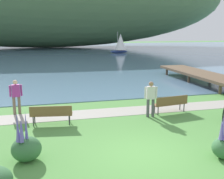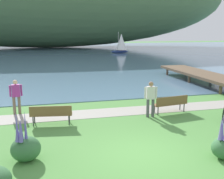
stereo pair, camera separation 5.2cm
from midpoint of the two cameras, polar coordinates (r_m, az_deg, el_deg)
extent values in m
plane|color=#518E42|center=(9.34, 6.51, -13.31)|extent=(200.00, 200.00, 0.00)
cube|color=#5B7F9E|center=(55.32, -10.85, 7.71)|extent=(180.00, 80.00, 0.04)
cube|color=#A39E93|center=(13.73, -0.61, -4.82)|extent=(60.00, 1.50, 0.01)
cube|color=brown|center=(13.93, 12.08, -2.95)|extent=(1.85, 0.74, 0.05)
cube|color=brown|center=(13.70, 12.62, -2.25)|extent=(1.79, 0.30, 0.40)
cylinder|color=#2D2D33|center=(13.72, 8.99, -4.04)|extent=(0.05, 0.05, 0.45)
cylinder|color=#2D2D33|center=(14.55, 14.17, -3.33)|extent=(0.05, 0.05, 0.45)
cylinder|color=#2D2D33|center=(13.44, 9.73, -4.40)|extent=(0.05, 0.05, 0.45)
cylinder|color=#2D2D33|center=(14.29, 14.97, -3.65)|extent=(0.05, 0.05, 0.45)
cube|color=brown|center=(12.21, -12.47, -5.10)|extent=(1.85, 0.73, 0.05)
cube|color=brown|center=(11.95, -12.63, -4.36)|extent=(1.79, 0.30, 0.40)
cylinder|color=#2D2D33|center=(12.55, -15.82, -5.88)|extent=(0.05, 0.05, 0.45)
cylinder|color=#2D2D33|center=(12.37, -8.80, -5.82)|extent=(0.05, 0.05, 0.45)
cylinder|color=#2D2D33|center=(12.24, -16.09, -6.36)|extent=(0.05, 0.05, 0.45)
cylinder|color=#2D2D33|center=(12.05, -8.88, -6.31)|extent=(0.05, 0.05, 0.45)
torus|color=black|center=(13.25, 22.57, -4.81)|extent=(0.55, 0.55, 0.72)
cylinder|color=#72604C|center=(14.16, -19.71, -3.19)|extent=(0.14, 0.14, 0.88)
cylinder|color=#72604C|center=(14.18, -18.74, -3.10)|extent=(0.14, 0.14, 0.88)
cube|color=#9E338C|center=(14.01, -19.43, -0.22)|extent=(0.42, 0.29, 0.60)
sphere|color=beige|center=(13.93, -19.55, 1.46)|extent=(0.22, 0.22, 0.22)
cylinder|color=#9E338C|center=(13.98, -20.49, -0.32)|extent=(0.09, 0.09, 0.56)
cylinder|color=#9E338C|center=(14.03, -18.38, -0.13)|extent=(0.09, 0.09, 0.56)
cylinder|color=#4C4C51|center=(13.05, 7.63, -3.85)|extent=(0.14, 0.14, 0.88)
cylinder|color=#4C4C51|center=(13.09, 8.67, -3.83)|extent=(0.14, 0.14, 0.88)
cube|color=silver|center=(12.89, 8.25, -0.67)|extent=(0.42, 0.29, 0.60)
sphere|color=#9E7051|center=(12.80, 8.31, 1.16)|extent=(0.22, 0.22, 0.22)
cylinder|color=silver|center=(12.84, 7.11, -0.68)|extent=(0.09, 0.09, 0.56)
cylinder|color=silver|center=(12.94, 9.38, -0.66)|extent=(0.09, 0.09, 0.56)
cylinder|color=#386B3D|center=(9.32, 21.81, -10.09)|extent=(0.02, 0.02, 0.12)
cone|color=#8470D1|center=(9.18, 22.01, -7.68)|extent=(0.13, 0.13, 0.71)
cylinder|color=#386B3D|center=(9.35, 22.07, -10.03)|extent=(0.02, 0.02, 0.12)
cone|color=#8470D1|center=(9.19, 22.30, -7.30)|extent=(0.12, 0.12, 0.82)
ellipsoid|color=#386B3D|center=(9.12, -17.46, -11.76)|extent=(0.93, 0.93, 0.78)
cylinder|color=#386B3D|center=(8.92, -17.35, -10.26)|extent=(0.02, 0.02, 0.12)
cone|color=#6B5BB7|center=(8.74, -17.56, -7.14)|extent=(0.10, 0.10, 0.91)
cylinder|color=#386B3D|center=(8.91, -18.19, -10.34)|extent=(0.02, 0.02, 0.12)
cone|color=#6B5BB7|center=(8.78, -18.36, -7.98)|extent=(0.11, 0.11, 0.66)
cylinder|color=#386B3D|center=(8.83, -18.99, -10.60)|extent=(0.02, 0.02, 0.12)
cone|color=#6B5BB7|center=(8.73, -19.12, -8.78)|extent=(0.14, 0.14, 0.48)
cylinder|color=#386B3D|center=(8.75, -18.33, -10.79)|extent=(0.02, 0.02, 0.12)
cone|color=#6B5BB7|center=(8.60, -18.52, -8.21)|extent=(0.13, 0.13, 0.72)
cylinder|color=#386B3D|center=(8.79, -18.94, -10.70)|extent=(0.02, 0.02, 0.12)
cone|color=#6B5BB7|center=(8.61, -19.19, -7.41)|extent=(0.12, 0.12, 0.95)
cylinder|color=#386B3D|center=(9.21, -18.96, -9.65)|extent=(0.02, 0.02, 0.12)
cone|color=#6B5BB7|center=(9.11, -19.09, -7.92)|extent=(0.12, 0.12, 0.47)
ellipsoid|color=navy|center=(51.49, 1.64, 7.96)|extent=(3.39, 1.08, 0.59)
cylinder|color=#B2B2B2|center=(51.31, 1.37, 10.15)|extent=(0.08, 0.08, 3.35)
cone|color=white|center=(51.49, 1.99, 9.97)|extent=(2.07, 2.07, 3.02)
cube|color=brown|center=(22.80, 18.10, 3.15)|extent=(2.40, 10.00, 0.20)
cylinder|color=brown|center=(19.07, 21.87, 0.01)|extent=(0.20, 0.20, 0.60)
cylinder|color=brown|center=(22.37, 15.95, 2.08)|extent=(0.20, 0.20, 0.60)
cylinder|color=brown|center=(23.38, 20.04, 2.23)|extent=(0.20, 0.20, 0.60)
cylinder|color=brown|center=(25.87, 11.57, 3.60)|extent=(0.20, 0.20, 0.60)
cylinder|color=brown|center=(26.75, 15.30, 3.69)|extent=(0.20, 0.20, 0.60)
camera|label=1|loc=(0.03, -89.90, 0.02)|focal=43.60mm
camera|label=2|loc=(0.03, 90.10, -0.02)|focal=43.60mm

